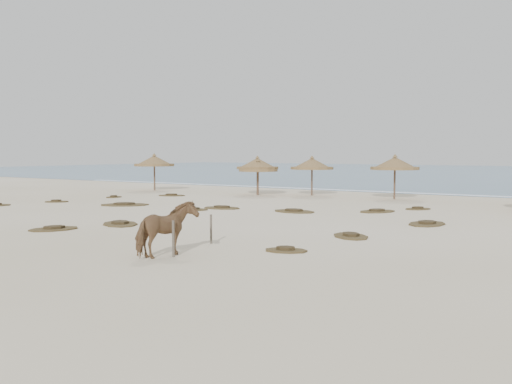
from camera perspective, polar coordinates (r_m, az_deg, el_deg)
ground at (r=25.54m, az=-9.46°, el=-3.36°), size 160.00×160.00×0.00m
ocean at (r=95.01m, az=23.54°, el=1.71°), size 200.00×100.00×0.01m
foam_line at (r=47.76m, az=12.59°, el=0.01°), size 70.00×0.60×0.01m
palapa_0 at (r=49.10m, az=-10.13°, el=3.03°), size 4.05×4.05×3.18m
palapa_1 at (r=43.40m, az=0.14°, el=2.79°), size 3.87×3.87×3.01m
palapa_2 at (r=42.91m, az=0.21°, el=2.54°), size 3.59×3.59×2.77m
palapa_3 at (r=42.95m, az=5.62°, el=2.76°), size 3.55×3.55×3.01m
palapa_4 at (r=40.53m, az=13.72°, el=2.73°), size 4.03×4.03×3.13m
horse at (r=17.94m, az=-8.96°, el=-3.70°), size 1.15×2.12×1.72m
fence_post_near at (r=20.32m, az=-4.52°, el=-3.72°), size 0.08×0.08×1.04m
fence_post_far at (r=17.88m, az=-8.27°, el=-4.65°), size 0.10×0.10×1.14m
scrub_1 at (r=35.83m, az=-13.01°, el=-1.22°), size 3.56×3.35×0.16m
scrub_2 at (r=32.06m, az=-6.34°, el=-1.74°), size 2.01×2.06×0.16m
scrub_3 at (r=31.08m, az=3.82°, el=-1.91°), size 2.59×1.82×0.16m
scrub_4 at (r=22.18m, az=9.45°, el=-4.34°), size 2.22×2.23×0.16m
scrub_5 at (r=26.76m, az=16.72°, el=-3.03°), size 1.53×2.34×0.16m
scrub_6 at (r=42.90m, az=-8.43°, el=-0.32°), size 2.41×2.05×0.16m
scrub_7 at (r=31.70m, az=12.02°, el=-1.87°), size 2.25×2.61×0.16m
scrub_8 at (r=42.12m, az=-14.03°, el=-0.47°), size 0.96×1.39×0.16m
scrub_9 at (r=26.32m, az=-13.43°, el=-3.08°), size 2.76×2.52×0.16m
scrub_10 at (r=33.64m, az=15.88°, el=-1.60°), size 1.74×1.87×0.16m
scrub_11 at (r=25.39m, az=-19.57°, el=-3.46°), size 1.96×2.39×0.16m
scrub_12 at (r=18.79m, az=3.00°, el=-5.80°), size 1.65×1.34×0.16m
scrub_13 at (r=32.97m, az=-3.43°, el=-1.57°), size 2.40×1.72×0.16m
scrub_14 at (r=39.32m, az=-19.33°, el=-0.89°), size 1.82×1.73×0.16m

